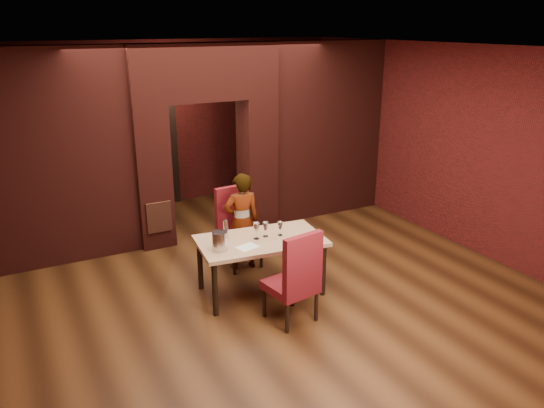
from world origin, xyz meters
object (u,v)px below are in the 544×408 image
(chair_near, at_px, (290,275))
(potted_plant, at_px, (296,241))
(wine_glass_a, at_px, (256,231))
(wine_glass_c, at_px, (280,229))
(dining_table, at_px, (261,266))
(chair_far, at_px, (240,228))
(wine_bucket, at_px, (220,241))
(water_bottle, at_px, (226,229))
(person_seated, at_px, (242,222))
(wine_glass_b, at_px, (265,229))

(chair_near, height_order, potted_plant, chair_near)
(wine_glass_a, bearing_deg, wine_glass_c, -6.33)
(dining_table, height_order, chair_far, chair_far)
(wine_bucket, relative_size, water_bottle, 0.89)
(dining_table, xyz_separation_m, person_seated, (0.09, 0.81, 0.35))
(wine_bucket, height_order, water_bottle, water_bottle)
(person_seated, bearing_deg, dining_table, 90.05)
(chair_near, distance_m, wine_glass_b, 0.90)
(chair_far, distance_m, chair_near, 1.69)
(chair_near, height_order, person_seated, person_seated)
(chair_near, bearing_deg, wine_bucket, -58.38)
(wine_glass_a, distance_m, potted_plant, 1.51)
(chair_far, height_order, wine_glass_c, chair_far)
(person_seated, height_order, wine_glass_b, person_seated)
(person_seated, relative_size, wine_glass_a, 6.52)
(dining_table, height_order, person_seated, person_seated)
(chair_far, relative_size, wine_glass_c, 6.22)
(chair_far, bearing_deg, wine_glass_c, -82.34)
(chair_near, height_order, wine_bucket, chair_near)
(dining_table, bearing_deg, person_seated, 90.09)
(water_bottle, relative_size, potted_plant, 0.61)
(wine_glass_a, xyz_separation_m, potted_plant, (1.09, 0.80, -0.67))
(water_bottle, bearing_deg, wine_bucket, -124.37)
(dining_table, xyz_separation_m, water_bottle, (-0.40, 0.23, 0.53))
(chair_far, xyz_separation_m, wine_glass_a, (-0.15, -0.86, 0.29))
(water_bottle, bearing_deg, chair_near, -68.45)
(wine_glass_c, relative_size, wine_bucket, 0.79)
(wine_glass_b, bearing_deg, chair_far, 89.83)
(chair_near, distance_m, potted_plant, 1.97)
(potted_plant, bearing_deg, wine_glass_c, -131.80)
(wine_bucket, distance_m, potted_plant, 2.01)
(chair_far, xyz_separation_m, person_seated, (-0.01, -0.08, 0.14))
(wine_bucket, xyz_separation_m, potted_plant, (1.66, 0.92, -0.68))
(dining_table, distance_m, wine_glass_b, 0.50)
(dining_table, distance_m, wine_bucket, 0.80)
(wine_glass_c, bearing_deg, chair_far, 102.11)
(dining_table, distance_m, water_bottle, 0.70)
(wine_glass_c, bearing_deg, wine_glass_a, 173.67)
(wine_glass_b, bearing_deg, chair_near, -96.39)
(dining_table, relative_size, wine_glass_a, 7.35)
(dining_table, xyz_separation_m, chair_far, (0.10, 0.89, 0.21))
(dining_table, xyz_separation_m, wine_bucket, (-0.61, -0.08, 0.51))
(chair_far, distance_m, wine_glass_a, 0.92)
(chair_near, bearing_deg, potted_plant, -131.49)
(wine_bucket, distance_m, water_bottle, 0.37)
(wine_glass_a, bearing_deg, chair_near, -86.56)
(person_seated, xyz_separation_m, wine_glass_b, (0.00, -0.76, 0.14))
(wine_glass_b, xyz_separation_m, wine_bucket, (-0.71, -0.13, 0.02))
(wine_glass_c, bearing_deg, water_bottle, 161.44)
(potted_plant, bearing_deg, chair_far, 176.87)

